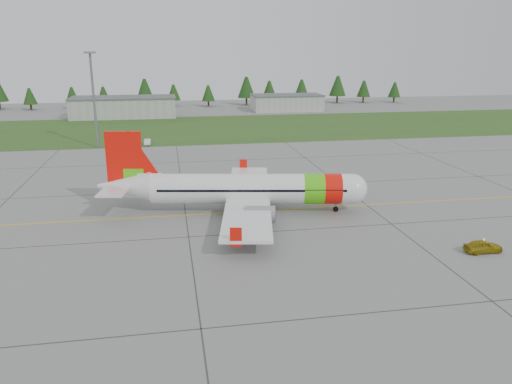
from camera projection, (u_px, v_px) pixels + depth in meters
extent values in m
plane|color=gray|center=(314.00, 229.00, 60.11)|extent=(320.00, 320.00, 0.00)
cylinder|color=white|center=(252.00, 189.00, 65.75)|extent=(26.73, 8.54, 3.97)
sphere|color=white|center=(352.00, 189.00, 65.76)|extent=(3.97, 3.97, 3.97)
cone|color=white|center=(125.00, 186.00, 65.63)|extent=(7.70, 5.15, 3.97)
cube|color=black|center=(355.00, 186.00, 65.66)|extent=(2.07, 2.89, 0.57)
cylinder|color=#4FD10F|center=(314.00, 189.00, 65.76)|extent=(3.31, 4.45, 4.05)
cylinder|color=red|center=(332.00, 189.00, 65.76)|extent=(2.91, 4.38, 4.05)
cube|color=white|center=(248.00, 197.00, 66.06)|extent=(11.21, 33.02, 0.37)
cube|color=red|center=(243.00, 165.00, 81.44)|extent=(1.23, 0.39, 2.03)
cube|color=red|center=(236.00, 237.00, 50.36)|extent=(1.23, 0.39, 2.03)
cylinder|color=gray|center=(259.00, 189.00, 71.59)|extent=(3.98, 2.74, 2.14)
cylinder|color=gray|center=(260.00, 214.00, 60.84)|extent=(3.98, 2.74, 2.14)
cube|color=red|center=(124.00, 161.00, 64.69)|extent=(4.67, 1.18, 7.73)
cube|color=#4FD10F|center=(134.00, 178.00, 65.31)|extent=(2.68, 0.88, 2.44)
cube|color=white|center=(121.00, 184.00, 65.56)|extent=(5.25, 12.09, 0.22)
cylinder|color=slate|center=(336.00, 206.00, 66.43)|extent=(0.18, 0.18, 1.42)
cylinder|color=black|center=(336.00, 209.00, 66.53)|extent=(0.73, 0.40, 0.69)
cylinder|color=slate|center=(241.00, 198.00, 69.09)|extent=(0.22, 0.22, 1.93)
cylinder|color=black|center=(238.00, 201.00, 69.21)|extent=(1.12, 0.64, 1.06)
cylinder|color=slate|center=(240.00, 211.00, 63.61)|extent=(0.22, 0.22, 1.93)
cylinder|color=black|center=(237.00, 214.00, 63.73)|extent=(1.12, 0.64, 1.06)
imported|color=yellow|center=(485.00, 235.00, 52.69)|extent=(1.37, 1.61, 4.00)
imported|color=silver|center=(147.00, 136.00, 112.37)|extent=(1.40, 1.33, 3.93)
cube|color=#30561E|center=(229.00, 128.00, 137.69)|extent=(320.00, 50.00, 0.03)
cube|color=gold|center=(297.00, 209.00, 67.68)|extent=(120.00, 0.25, 0.02)
cube|color=#A8A8A3|center=(124.00, 108.00, 158.27)|extent=(32.00, 14.00, 6.00)
cube|color=#A8A8A3|center=(287.00, 103.00, 175.27)|extent=(24.00, 12.00, 5.20)
cylinder|color=slate|center=(94.00, 102.00, 106.80)|extent=(0.50, 0.50, 20.00)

